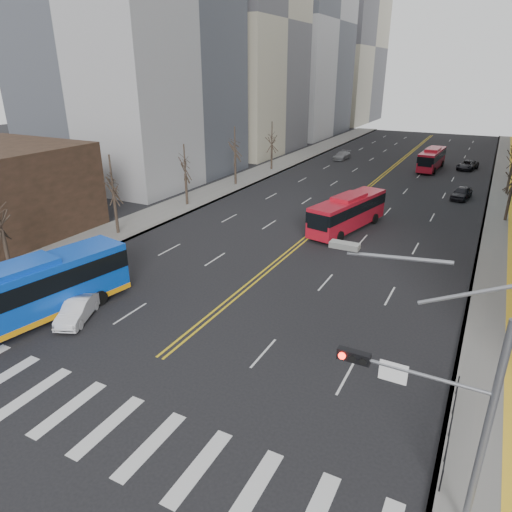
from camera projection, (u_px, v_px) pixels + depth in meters
ground at (88, 417)px, 20.15m from camera, size 220.00×220.00×0.00m
sidewalk_left at (247, 178)px, 64.11m from camera, size 5.00×130.00×0.15m
crosswalk at (88, 417)px, 20.15m from camera, size 26.70×4.00×0.01m
centerline at (381, 177)px, 65.29m from camera, size 0.55×100.00×0.01m
signal_mast at (440, 398)px, 14.07m from camera, size 5.37×0.37×9.39m
pedestrian_railing at (451, 423)px, 18.65m from camera, size 0.06×6.06×1.02m
street_trees at (276, 162)px, 49.73m from camera, size 35.20×47.20×7.60m
blue_bus at (19, 295)px, 26.65m from camera, size 5.26×13.75×3.88m
red_bus_near at (348, 211)px, 43.08m from camera, size 4.69×10.93×3.39m
red_bus_far at (432, 158)px, 69.28m from camera, size 2.96×10.23×3.24m
car_white at (78, 310)px, 27.82m from camera, size 2.90×4.22×1.32m
car_dark_mid at (462, 193)px, 53.85m from camera, size 2.42×4.52×1.46m
car_silver at (342, 155)px, 77.71m from camera, size 2.13×4.69×1.33m
car_dark_far at (468, 165)px, 69.81m from camera, size 3.22×5.23×1.35m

